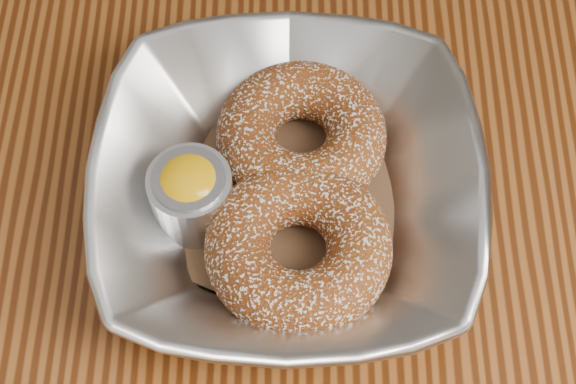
{
  "coord_description": "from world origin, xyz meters",
  "views": [
    {
      "loc": [
        0.04,
        -0.33,
        1.28
      ],
      "look_at": [
        0.04,
        -0.07,
        0.78
      ],
      "focal_mm": 55.0,
      "sensor_mm": 36.0,
      "label": 1
    }
  ],
  "objects_px": {
    "serving_bowl": "(288,192)",
    "ramekin": "(191,194)",
    "donut_back": "(301,136)",
    "table": "(240,196)",
    "donut_front": "(298,247)"
  },
  "relations": [
    {
      "from": "donut_back",
      "to": "ramekin",
      "type": "distance_m",
      "value": 0.08
    },
    {
      "from": "donut_front",
      "to": "table",
      "type": "bearing_deg",
      "value": 113.65
    },
    {
      "from": "table",
      "to": "serving_bowl",
      "type": "relative_size",
      "value": 4.83
    },
    {
      "from": "serving_bowl",
      "to": "ramekin",
      "type": "distance_m",
      "value": 0.06
    },
    {
      "from": "donut_back",
      "to": "donut_front",
      "type": "height_order",
      "value": "donut_front"
    },
    {
      "from": "table",
      "to": "ramekin",
      "type": "relative_size",
      "value": 22.44
    },
    {
      "from": "table",
      "to": "donut_back",
      "type": "relative_size",
      "value": 10.61
    },
    {
      "from": "table",
      "to": "donut_front",
      "type": "distance_m",
      "value": 0.17
    },
    {
      "from": "table",
      "to": "donut_front",
      "type": "height_order",
      "value": "donut_front"
    },
    {
      "from": "serving_bowl",
      "to": "ramekin",
      "type": "xyz_separation_m",
      "value": [
        -0.06,
        -0.0,
        0.0
      ]
    },
    {
      "from": "serving_bowl",
      "to": "donut_front",
      "type": "bearing_deg",
      "value": -80.24
    },
    {
      "from": "table",
      "to": "donut_back",
      "type": "distance_m",
      "value": 0.14
    },
    {
      "from": "serving_bowl",
      "to": "ramekin",
      "type": "height_order",
      "value": "same"
    },
    {
      "from": "serving_bowl",
      "to": "ramekin",
      "type": "relative_size",
      "value": 4.65
    },
    {
      "from": "donut_front",
      "to": "ramekin",
      "type": "distance_m",
      "value": 0.08
    }
  ]
}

